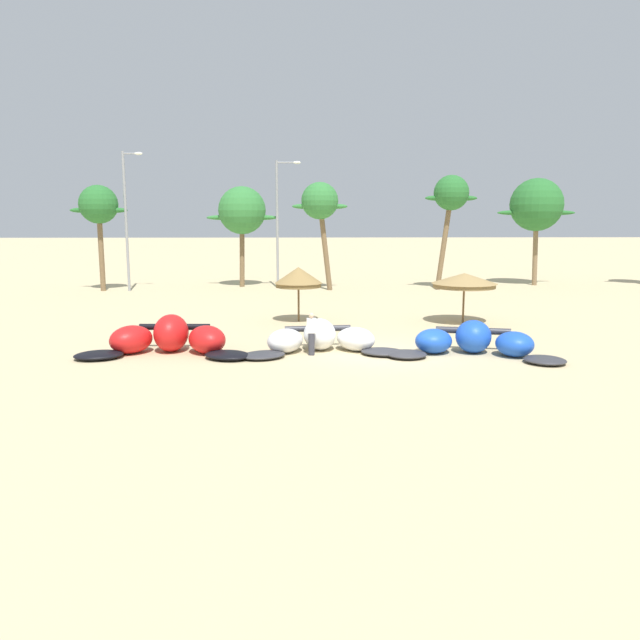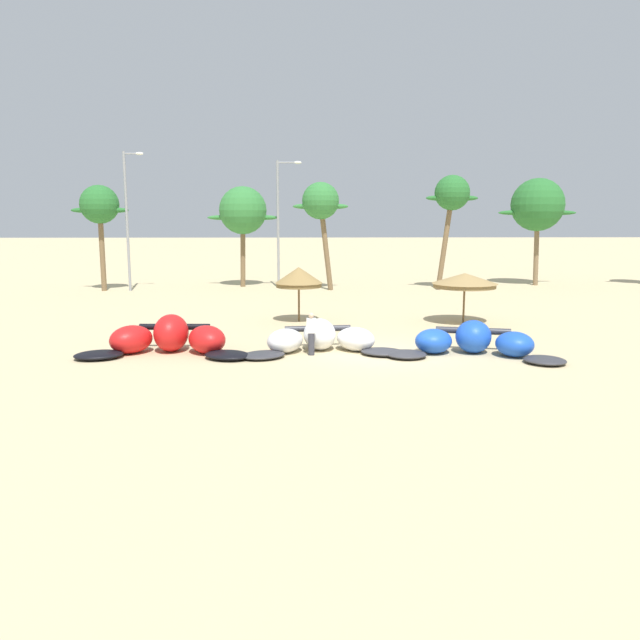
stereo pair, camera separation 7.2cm
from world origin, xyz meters
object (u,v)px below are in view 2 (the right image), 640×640
palm_center_right (538,205)px  lamppost_west_center (280,218)px  kite_left (321,339)px  palm_leftmost (99,206)px  palm_center_left (452,196)px  beach_umbrella_near_van (299,277)px  palm_left_of_gap (321,203)px  kite_far_left (169,339)px  person_by_umbrellas (311,334)px  lamppost_west (128,215)px  kite_left_of_center (474,342)px  beach_umbrella_middle (465,280)px  palm_left (243,211)px

palm_center_right → lamppost_west_center: bearing=-175.5°
kite_left → palm_leftmost: size_ratio=0.89×
palm_center_left → beach_umbrella_near_van: bearing=-128.0°
kite_left → palm_center_right: bearing=54.2°
beach_umbrella_near_van → palm_left_of_gap: palm_left_of_gap is taller
lamppost_west_center → kite_far_left: bearing=-98.8°
kite_far_left → palm_center_left: 26.58m
person_by_umbrellas → palm_leftmost: palm_leftmost is taller
beach_umbrella_near_van → person_by_umbrellas: beach_umbrella_near_van is taller
palm_leftmost → kite_left: bearing=-54.0°
person_by_umbrellas → lamppost_west: (-12.41, 20.76, 4.44)m
kite_left_of_center → beach_umbrella_middle: bearing=78.9°
palm_leftmost → lamppost_west_center: lamppost_west_center is taller
lamppost_west → beach_umbrella_near_van: bearing=-47.8°
kite_far_left → person_by_umbrellas: 5.47m
beach_umbrella_near_van → lamppost_west: 17.91m
palm_center_right → lamppost_west_center: lamppost_west_center is taller
palm_center_left → lamppost_west_center: 12.22m
kite_left → lamppost_west: lamppost_west is taller
palm_left → lamppost_west: (-7.62, -2.59, -0.28)m
palm_center_left → lamppost_west_center: size_ratio=0.88×
palm_left_of_gap → beach_umbrella_near_van: bearing=-96.0°
lamppost_west_center → palm_leftmost: bearing=-173.5°
palm_leftmost → palm_center_right: size_ratio=0.91×
kite_far_left → palm_left_of_gap: (6.30, 20.66, 5.54)m
kite_far_left → person_by_umbrellas: person_by_umbrellas is taller
kite_left → palm_leftmost: bearing=126.0°
kite_far_left → beach_umbrella_middle: bearing=26.8°
kite_left → beach_umbrella_near_van: size_ratio=2.39×
beach_umbrella_middle → person_by_umbrellas: 10.38m
person_by_umbrellas → palm_left_of_gap: (0.85, 21.12, 5.27)m
palm_left → kite_far_left: bearing=-91.6°
palm_center_right → palm_left_of_gap: bearing=-170.4°
kite_left → kite_left_of_center: (5.78, -0.72, 0.01)m
palm_leftmost → lamppost_west: (1.99, -0.22, -0.60)m
kite_left → palm_left: (-5.16, 22.70, 5.07)m
kite_far_left → beach_umbrella_near_van: bearing=55.9°
palm_left → beach_umbrella_middle: bearing=-52.9°
palm_center_left → palm_center_right: 7.58m
kite_far_left → palm_center_right: bearing=46.1°
kite_left → beach_umbrella_middle: (7.17, 6.38, 1.64)m
beach_umbrella_near_van → palm_left_of_gap: size_ratio=0.36×
person_by_umbrellas → lamppost_west_center: 22.87m
kite_far_left → beach_umbrella_near_van: size_ratio=2.53×
palm_left_of_gap → kite_left_of_center: bearing=-76.0°
kite_far_left → palm_center_left: (15.47, 20.76, 6.05)m
kite_far_left → palm_center_left: bearing=53.3°
palm_center_left → lamppost_west: lamppost_west is taller
kite_left_of_center → beach_umbrella_near_van: 10.39m
palm_left → palm_left_of_gap: size_ratio=0.97×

